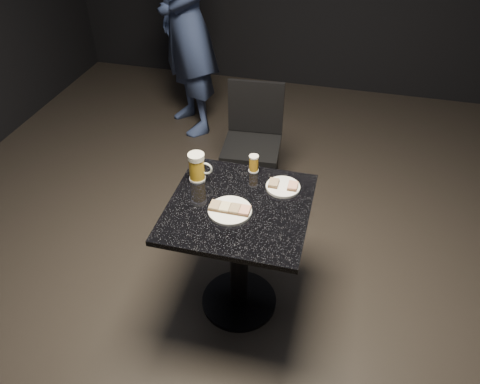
{
  "coord_description": "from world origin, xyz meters",
  "views": [
    {
      "loc": [
        0.44,
        -1.71,
        2.25
      ],
      "look_at": [
        0.0,
        0.02,
        0.82
      ],
      "focal_mm": 35.0,
      "sensor_mm": 36.0,
      "label": 1
    }
  ],
  "objects_px": {
    "plate_large": "(230,211)",
    "plate_small": "(283,187)",
    "patron": "(186,20)",
    "table": "(239,240)",
    "beer_mug": "(197,167)",
    "chair": "(253,136)",
    "beer_tumbler": "(254,163)"
  },
  "relations": [
    {
      "from": "table",
      "to": "beer_mug",
      "type": "bearing_deg",
      "value": 149.48
    },
    {
      "from": "plate_small",
      "to": "beer_tumbler",
      "type": "xyz_separation_m",
      "value": [
        -0.18,
        0.11,
        0.04
      ]
    },
    {
      "from": "plate_large",
      "to": "plate_small",
      "type": "bearing_deg",
      "value": 48.77
    },
    {
      "from": "patron",
      "to": "beer_mug",
      "type": "xyz_separation_m",
      "value": [
        0.66,
        -1.74,
        -0.15
      ]
    },
    {
      "from": "plate_small",
      "to": "beer_tumbler",
      "type": "height_order",
      "value": "beer_tumbler"
    },
    {
      "from": "plate_small",
      "to": "beer_mug",
      "type": "bearing_deg",
      "value": -175.55
    },
    {
      "from": "table",
      "to": "beer_mug",
      "type": "distance_m",
      "value": 0.45
    },
    {
      "from": "beer_tumbler",
      "to": "patron",
      "type": "bearing_deg",
      "value": 120.3
    },
    {
      "from": "plate_small",
      "to": "beer_tumbler",
      "type": "bearing_deg",
      "value": 148.63
    },
    {
      "from": "patron",
      "to": "beer_mug",
      "type": "relative_size",
      "value": 12.37
    },
    {
      "from": "chair",
      "to": "plate_small",
      "type": "bearing_deg",
      "value": -67.51
    },
    {
      "from": "plate_small",
      "to": "patron",
      "type": "xyz_separation_m",
      "value": [
        -1.11,
        1.71,
        0.22
      ]
    },
    {
      "from": "table",
      "to": "beer_mug",
      "type": "xyz_separation_m",
      "value": [
        -0.27,
        0.16,
        0.32
      ]
    },
    {
      "from": "beer_mug",
      "to": "chair",
      "type": "distance_m",
      "value": 0.95
    },
    {
      "from": "table",
      "to": "plate_small",
      "type": "bearing_deg",
      "value": 45.81
    },
    {
      "from": "beer_mug",
      "to": "patron",
      "type": "bearing_deg",
      "value": 110.81
    },
    {
      "from": "plate_large",
      "to": "chair",
      "type": "xyz_separation_m",
      "value": [
        -0.13,
        1.1,
        -0.26
      ]
    },
    {
      "from": "patron",
      "to": "table",
      "type": "relative_size",
      "value": 2.61
    },
    {
      "from": "plate_large",
      "to": "beer_mug",
      "type": "distance_m",
      "value": 0.33
    },
    {
      "from": "beer_tumbler",
      "to": "plate_large",
      "type": "bearing_deg",
      "value": -95.64
    },
    {
      "from": "table",
      "to": "beer_mug",
      "type": "relative_size",
      "value": 4.75
    },
    {
      "from": "patron",
      "to": "table",
      "type": "height_order",
      "value": "patron"
    },
    {
      "from": "patron",
      "to": "beer_tumbler",
      "type": "height_order",
      "value": "patron"
    },
    {
      "from": "table",
      "to": "beer_tumbler",
      "type": "distance_m",
      "value": 0.42
    },
    {
      "from": "patron",
      "to": "beer_mug",
      "type": "height_order",
      "value": "patron"
    },
    {
      "from": "beer_tumbler",
      "to": "chair",
      "type": "height_order",
      "value": "chair"
    },
    {
      "from": "plate_small",
      "to": "beer_mug",
      "type": "distance_m",
      "value": 0.46
    },
    {
      "from": "plate_large",
      "to": "beer_mug",
      "type": "bearing_deg",
      "value": 137.68
    },
    {
      "from": "plate_large",
      "to": "patron",
      "type": "distance_m",
      "value": 2.16
    },
    {
      "from": "plate_large",
      "to": "table",
      "type": "relative_size",
      "value": 0.29
    },
    {
      "from": "plate_large",
      "to": "plate_small",
      "type": "height_order",
      "value": "same"
    },
    {
      "from": "plate_large",
      "to": "patron",
      "type": "xyz_separation_m",
      "value": [
        -0.9,
        1.96,
        0.22
      ]
    }
  ]
}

